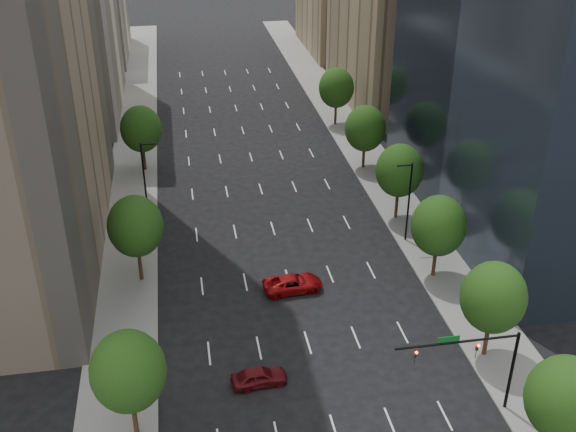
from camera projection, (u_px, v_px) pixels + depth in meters
sidewalk_left at (129, 240)px, 73.08m from camera, size 6.00×200.00×0.15m
sidewalk_right at (408, 217)px, 77.65m from camera, size 6.00×200.00×0.15m
filler_left at (87, 10)px, 133.43m from camera, size 14.00×26.00×18.00m
parking_tan_right at (393, 7)px, 106.70m from camera, size 14.00×30.00×30.00m
filler_right at (341, 9)px, 138.66m from camera, size 14.00×26.00×16.00m
tree_right_0 at (565, 399)px, 44.53m from camera, size 5.20×5.20×8.39m
tree_right_1 at (493, 297)px, 53.91m from camera, size 5.20×5.20×8.75m
tree_right_2 at (439, 226)px, 64.39m from camera, size 5.20×5.20×8.61m
tree_right_3 at (399, 171)px, 74.67m from camera, size 5.20×5.20×8.89m
tree_right_4 at (365, 129)px, 87.03m from camera, size 5.20×5.20×8.46m
tree_right_5 at (336, 88)px, 100.78m from camera, size 5.20×5.20×8.75m
tree_left_0 at (128, 371)px, 46.31m from camera, size 5.20×5.20×8.75m
tree_left_1 at (135, 226)px, 63.57m from camera, size 5.20×5.20×8.97m
tree_left_2 at (141, 129)px, 86.27m from camera, size 5.20×5.20×8.68m
streetlight_rn at (408, 200)px, 70.75m from camera, size 1.70×0.20×9.00m
streetlight_ln at (145, 178)px, 75.47m from camera, size 1.70×0.20×9.00m
traffic_signal at (482, 357)px, 48.46m from camera, size 9.12×0.40×7.38m
car_maroon at (259, 377)px, 53.19m from camera, size 4.52×2.15×1.49m
car_red_far at (293, 283)px, 64.50m from camera, size 5.84×3.12×1.56m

